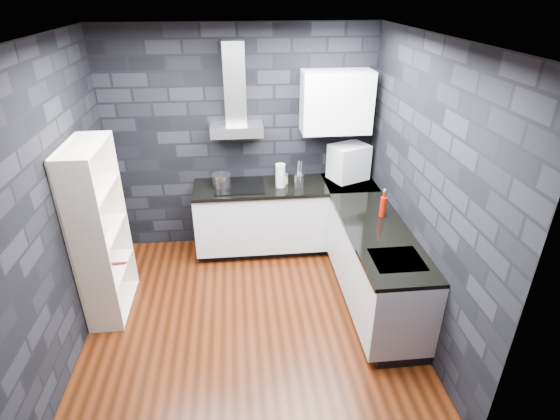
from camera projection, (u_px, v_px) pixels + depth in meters
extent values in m
plane|color=#471B09|center=(251.00, 318.00, 4.48)|extent=(3.20, 3.20, 0.00)
plane|color=silver|center=(239.00, 37.00, 3.24)|extent=(3.20, 3.20, 0.00)
cube|color=black|center=(241.00, 142.00, 5.30)|extent=(3.20, 0.05, 2.70)
cube|color=black|center=(256.00, 328.00, 2.43)|extent=(3.20, 0.05, 2.70)
cube|color=black|center=(55.00, 209.00, 3.71)|extent=(0.05, 3.20, 2.70)
cube|color=black|center=(423.00, 192.00, 4.01)|extent=(0.05, 3.20, 2.70)
cube|color=black|center=(284.00, 243.00, 5.69)|extent=(2.18, 0.50, 0.10)
cube|color=black|center=(375.00, 299.00, 4.67)|extent=(0.50, 1.78, 0.10)
cube|color=silver|center=(285.00, 215.00, 5.46)|extent=(2.20, 0.60, 0.76)
cube|color=silver|center=(376.00, 266.00, 4.47)|extent=(0.60, 1.80, 0.76)
cube|color=black|center=(285.00, 186.00, 5.26)|extent=(2.20, 0.62, 0.04)
cube|color=black|center=(379.00, 233.00, 4.28)|extent=(0.62, 1.80, 0.04)
cube|color=black|center=(350.00, 183.00, 5.34)|extent=(0.62, 0.62, 0.04)
cube|color=silver|center=(237.00, 130.00, 5.02)|extent=(0.60, 0.34, 0.12)
cube|color=silver|center=(235.00, 83.00, 4.85)|extent=(0.24, 0.20, 0.90)
cube|color=white|center=(336.00, 102.00, 4.99)|extent=(0.80, 0.35, 0.70)
cube|color=black|center=(239.00, 186.00, 5.21)|extent=(0.58, 0.50, 0.01)
cube|color=silver|center=(397.00, 260.00, 3.84)|extent=(0.44, 0.40, 0.01)
cylinder|color=#B4B4B8|center=(221.00, 180.00, 5.18)|extent=(0.25, 0.25, 0.13)
cylinder|color=silver|center=(280.00, 175.00, 5.15)|extent=(0.12, 0.12, 0.28)
cylinder|color=tan|center=(284.00, 179.00, 5.28)|extent=(0.09, 0.09, 0.10)
cylinder|color=#B4B4B8|center=(299.00, 181.00, 5.19)|extent=(0.13, 0.13, 0.14)
cube|color=silver|center=(349.00, 162.00, 5.31)|extent=(0.53, 0.48, 0.43)
cylinder|color=#931004|center=(383.00, 207.00, 4.51)|extent=(0.08, 0.08, 0.21)
cube|color=#F0E1CB|center=(100.00, 233.00, 4.24)|extent=(0.40, 0.82, 1.80)
imported|color=white|center=(98.00, 233.00, 4.17)|extent=(0.24, 0.24, 0.05)
imported|color=maroon|center=(112.00, 252.00, 4.54)|extent=(0.15, 0.03, 0.20)
imported|color=#B2B2B2|center=(111.00, 247.00, 4.58)|extent=(0.18, 0.03, 0.25)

